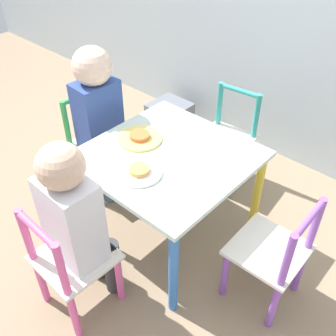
{
  "coord_description": "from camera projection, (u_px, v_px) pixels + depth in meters",
  "views": [
    {
      "loc": [
        0.85,
        -0.94,
        1.41
      ],
      "look_at": [
        0.0,
        0.0,
        0.39
      ],
      "focal_mm": 42.0,
      "sensor_mm": 36.0,
      "label": 1
    }
  ],
  "objects": [
    {
      "name": "kids_table",
      "position": [
        168.0,
        167.0,
        1.62
      ],
      "size": [
        0.63,
        0.63,
        0.46
      ],
      "color": "silver",
      "rests_on": "ground_plane"
    },
    {
      "name": "chair_teal",
      "position": [
        227.0,
        140.0,
        2.04
      ],
      "size": [
        0.28,
        0.28,
        0.51
      ],
      "rotation": [
        0.0,
        0.0,
        0.1
      ],
      "color": "silver",
      "rests_on": "ground_plane"
    },
    {
      "name": "child_left",
      "position": [
        99.0,
        111.0,
        1.83
      ],
      "size": [
        0.23,
        0.21,
        0.78
      ],
      "rotation": [
        0.0,
        0.0,
        1.51
      ],
      "color": "#4C608E",
      "rests_on": "ground_plane"
    },
    {
      "name": "chair_purple",
      "position": [
        273.0,
        255.0,
        1.45
      ],
      "size": [
        0.27,
        0.27,
        0.51
      ],
      "rotation": [
        0.0,
        0.0,
        -1.55
      ],
      "color": "silver",
      "rests_on": "ground_plane"
    },
    {
      "name": "storage_bin",
      "position": [
        170.0,
        115.0,
        2.54
      ],
      "size": [
        0.23,
        0.23,
        0.16
      ],
      "color": "slate",
      "rests_on": "ground_plane"
    },
    {
      "name": "plate_left",
      "position": [
        140.0,
        138.0,
        1.66
      ],
      "size": [
        0.19,
        0.19,
        0.03
      ],
      "color": "#EADB66",
      "rests_on": "kids_table"
    },
    {
      "name": "plate_front",
      "position": [
        139.0,
        172.0,
        1.48
      ],
      "size": [
        0.18,
        0.18,
        0.03
      ],
      "color": "white",
      "rests_on": "kids_table"
    },
    {
      "name": "child_front",
      "position": [
        76.0,
        217.0,
        1.34
      ],
      "size": [
        0.2,
        0.21,
        0.75
      ],
      "rotation": [
        0.0,
        0.0,
        -3.17
      ],
      "color": "#38383D",
      "rests_on": "ground_plane"
    },
    {
      "name": "ground_plane",
      "position": [
        168.0,
        232.0,
        1.87
      ],
      "size": [
        6.0,
        6.0,
        0.0
      ],
      "primitive_type": "plane",
      "color": "#8C755B"
    },
    {
      "name": "chair_pink",
      "position": [
        70.0,
        263.0,
        1.42
      ],
      "size": [
        0.27,
        0.27,
        0.51
      ],
      "rotation": [
        0.0,
        0.0,
        -3.17
      ],
      "color": "silver",
      "rests_on": "ground_plane"
    },
    {
      "name": "chair_green",
      "position": [
        97.0,
        145.0,
        2.0
      ],
      "size": [
        0.27,
        0.27,
        0.51
      ],
      "rotation": [
        0.0,
        0.0,
        1.51
      ],
      "color": "silver",
      "rests_on": "ground_plane"
    }
  ]
}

